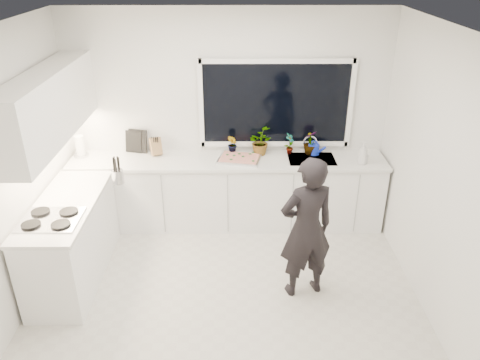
{
  "coord_description": "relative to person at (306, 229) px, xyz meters",
  "views": [
    {
      "loc": [
        0.12,
        -3.89,
        3.28
      ],
      "look_at": [
        0.15,
        0.4,
        1.15
      ],
      "focal_mm": 35.0,
      "sensor_mm": 36.0,
      "label": 1
    }
  ],
  "objects": [
    {
      "name": "floor",
      "position": [
        -0.81,
        -0.06,
        -0.78
      ],
      "size": [
        4.0,
        3.5,
        0.02
      ],
      "primitive_type": "cube",
      "color": "beige",
      "rests_on": "ground"
    },
    {
      "name": "wall_back",
      "position": [
        -0.81,
        1.7,
        0.58
      ],
      "size": [
        4.0,
        0.02,
        2.7
      ],
      "primitive_type": "cube",
      "color": "white",
      "rests_on": "ground"
    },
    {
      "name": "wall_left",
      "position": [
        -2.82,
        -0.06,
        0.58
      ],
      "size": [
        0.02,
        3.5,
        2.7
      ],
      "primitive_type": "cube",
      "color": "white",
      "rests_on": "ground"
    },
    {
      "name": "wall_right",
      "position": [
        1.2,
        -0.06,
        0.58
      ],
      "size": [
        0.02,
        3.5,
        2.7
      ],
      "primitive_type": "cube",
      "color": "white",
      "rests_on": "ground"
    },
    {
      "name": "ceiling",
      "position": [
        -0.81,
        -0.06,
        1.94
      ],
      "size": [
        4.0,
        3.5,
        0.02
      ],
      "primitive_type": "cube",
      "color": "white",
      "rests_on": "wall_back"
    },
    {
      "name": "window",
      "position": [
        -0.21,
        1.67,
        0.78
      ],
      "size": [
        1.8,
        0.02,
        1.0
      ],
      "primitive_type": "cube",
      "color": "black",
      "rests_on": "wall_back"
    },
    {
      "name": "base_cabinets_back",
      "position": [
        -0.81,
        1.39,
        -0.33
      ],
      "size": [
        3.92,
        0.58,
        0.88
      ],
      "primitive_type": "cube",
      "color": "white",
      "rests_on": "floor"
    },
    {
      "name": "base_cabinets_left",
      "position": [
        -2.48,
        0.29,
        -0.33
      ],
      "size": [
        0.58,
        1.6,
        0.88
      ],
      "primitive_type": "cube",
      "color": "white",
      "rests_on": "floor"
    },
    {
      "name": "countertop_back",
      "position": [
        -0.81,
        1.38,
        0.13
      ],
      "size": [
        3.94,
        0.62,
        0.04
      ],
      "primitive_type": "cube",
      "color": "silver",
      "rests_on": "base_cabinets_back"
    },
    {
      "name": "countertop_left",
      "position": [
        -2.48,
        0.29,
        0.13
      ],
      "size": [
        0.62,
        1.6,
        0.04
      ],
      "primitive_type": "cube",
      "color": "silver",
      "rests_on": "base_cabinets_left"
    },
    {
      "name": "upper_cabinets",
      "position": [
        -2.6,
        0.64,
        1.08
      ],
      "size": [
        0.34,
        2.1,
        0.7
      ],
      "primitive_type": "cube",
      "color": "white",
      "rests_on": "wall_left"
    },
    {
      "name": "sink",
      "position": [
        0.24,
        1.39,
        0.1
      ],
      "size": [
        0.58,
        0.42,
        0.14
      ],
      "primitive_type": "cube",
      "color": "silver",
      "rests_on": "countertop_back"
    },
    {
      "name": "faucet",
      "position": [
        0.24,
        1.59,
        0.26
      ],
      "size": [
        0.03,
        0.03,
        0.22
      ],
      "primitive_type": "cylinder",
      "color": "silver",
      "rests_on": "countertop_back"
    },
    {
      "name": "stovetop",
      "position": [
        -2.5,
        -0.06,
        0.16
      ],
      "size": [
        0.56,
        0.48,
        0.03
      ],
      "primitive_type": "cube",
      "color": "black",
      "rests_on": "countertop_left"
    },
    {
      "name": "person",
      "position": [
        0.0,
        0.0,
        0.0
      ],
      "size": [
        0.65,
        0.51,
        1.55
      ],
      "primitive_type": "imported",
      "rotation": [
        0.0,
        0.0,
        3.43
      ],
      "color": "black",
      "rests_on": "floor"
    },
    {
      "name": "pizza_tray",
      "position": [
        -0.66,
        1.36,
        0.16
      ],
      "size": [
        0.57,
        0.47,
        0.03
      ],
      "primitive_type": "cube",
      "rotation": [
        0.0,
        0.0,
        -0.2
      ],
      "color": "silver",
      "rests_on": "countertop_back"
    },
    {
      "name": "pizza",
      "position": [
        -0.66,
        1.36,
        0.18
      ],
      "size": [
        0.52,
        0.42,
        0.01
      ],
      "primitive_type": "cube",
      "rotation": [
        0.0,
        0.0,
        -0.2
      ],
      "color": "red",
      "rests_on": "pizza_tray"
    },
    {
      "name": "watering_can",
      "position": [
        0.29,
        1.55,
        0.21
      ],
      "size": [
        0.19,
        0.19,
        0.13
      ],
      "primitive_type": "cylinder",
      "rotation": [
        0.0,
        0.0,
        -0.44
      ],
      "color": "#142CBC",
      "rests_on": "countertop_back"
    },
    {
      "name": "paper_towel_roll",
      "position": [
        -2.66,
        1.49,
        0.28
      ],
      "size": [
        0.14,
        0.14,
        0.26
      ],
      "primitive_type": "cylinder",
      "rotation": [
        0.0,
        0.0,
        0.31
      ],
      "color": "white",
      "rests_on": "countertop_back"
    },
    {
      "name": "knife_block",
      "position": [
        -1.72,
        1.53,
        0.26
      ],
      "size": [
        0.16,
        0.14,
        0.22
      ],
      "primitive_type": "cube",
      "rotation": [
        0.0,
        0.0,
        0.42
      ],
      "color": "olive",
      "rests_on": "countertop_back"
    },
    {
      "name": "utensil_crock",
      "position": [
        -2.02,
        0.74,
        0.23
      ],
      "size": [
        0.17,
        0.17,
        0.16
      ],
      "primitive_type": "cylinder",
      "rotation": [
        0.0,
        0.0,
        0.36
      ],
      "color": "#ACACB1",
      "rests_on": "countertop_left"
    },
    {
      "name": "picture_frame_large",
      "position": [
        -2.01,
        1.63,
        0.29
      ],
      "size": [
        0.22,
        0.07,
        0.28
      ],
      "primitive_type": "cube",
      "rotation": [
        0.0,
        0.0,
        -0.24
      ],
      "color": "black",
      "rests_on": "countertop_back"
    },
    {
      "name": "picture_frame_small",
      "position": [
        -1.96,
        1.63,
        0.3
      ],
      "size": [
        0.25,
        0.09,
        0.3
      ],
      "primitive_type": "cube",
      "rotation": [
        0.0,
        0.0,
        -0.27
      ],
      "color": "black",
      "rests_on": "countertop_back"
    },
    {
      "name": "herb_plants",
      "position": [
        -0.28,
        1.55,
        0.31
      ],
      "size": [
        1.19,
        0.36,
        0.34
      ],
      "color": "#26662D",
      "rests_on": "countertop_back"
    },
    {
      "name": "soap_bottles",
      "position": [
        0.84,
        1.24,
        0.28
      ],
      "size": [
        0.14,
        0.14,
        0.29
      ],
      "color": "#D8BF66",
      "rests_on": "countertop_back"
    }
  ]
}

